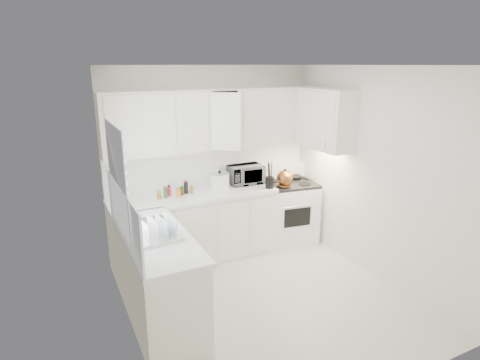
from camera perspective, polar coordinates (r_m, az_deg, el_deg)
floor at (r=4.82m, az=3.82°, el=-16.57°), size 3.20×3.20×0.00m
ceiling at (r=4.06m, az=4.53°, el=16.03°), size 3.20×3.20×0.00m
wall_back at (r=5.65m, az=-4.02°, el=2.78°), size 3.00×0.00×3.00m
wall_front at (r=3.09m, az=19.42°, el=-9.87°), size 3.00×0.00×3.00m
wall_left at (r=3.78m, az=-16.03°, el=-4.74°), size 0.00×3.20×3.20m
wall_right at (r=5.16m, az=18.72°, el=0.63°), size 0.00×3.20×3.20m
window_blinds at (r=4.03m, az=-16.94°, el=0.26°), size 0.06×0.96×1.06m
lower_cabinets_back at (r=5.52m, az=-6.44°, el=-6.93°), size 2.22×0.60×0.90m
lower_cabinets_left at (r=4.37m, az=-11.67°, el=-13.79°), size 0.60×1.60×0.90m
countertop_back at (r=5.34m, az=-6.56°, el=-2.27°), size 2.24×0.64×0.05m
countertop_left at (r=4.15m, az=-11.91°, el=-8.08°), size 0.64×1.62×0.05m
backsplash_back at (r=5.66m, az=-3.97°, el=2.02°), size 2.98×0.02×0.55m
backsplash_left at (r=3.99m, az=-16.34°, el=-4.79°), size 0.02×1.60×0.55m
upper_cabinets_back at (r=5.46m, az=-3.41°, el=4.46°), size 3.00×0.33×0.80m
upper_cabinets_right at (r=5.60m, az=11.84°, el=4.45°), size 0.33×0.90×0.80m
sink at (r=4.42m, az=-13.17°, el=-4.63°), size 0.42×0.38×0.30m
stove at (r=6.05m, az=6.91°, el=-3.41°), size 0.84×0.73×1.18m
tea_kettle at (r=5.69m, az=6.42°, el=0.43°), size 0.33×0.30×0.26m
frying_pan at (r=6.16m, az=7.63°, el=0.58°), size 0.36×0.47×0.04m
microwave at (r=5.73m, az=0.77°, el=1.10°), size 0.49×0.28×0.33m
rice_cooker at (r=5.49m, az=-2.91°, el=0.03°), size 0.30×0.30×0.26m
paper_towel at (r=5.57m, az=-3.56°, el=0.32°), size 0.12×0.12×0.27m
utensil_crock at (r=5.52m, az=4.29°, el=0.78°), size 0.15×0.15×0.39m
dish_rack at (r=4.00m, az=-11.85°, el=-6.75°), size 0.48×0.38×0.25m
spice_left_0 at (r=5.31m, az=-11.74°, el=-1.61°), size 0.06×0.06×0.13m
spice_left_1 at (r=5.24m, az=-10.70°, el=-1.78°), size 0.06×0.06×0.13m
spice_left_2 at (r=5.34m, az=-10.19°, el=-1.40°), size 0.06×0.06×0.13m
spice_left_3 at (r=5.28m, az=-9.14°, el=-1.57°), size 0.06×0.06×0.13m
spice_left_4 at (r=5.38m, az=-8.66°, el=-1.20°), size 0.06×0.06×0.13m
spice_left_5 at (r=5.32m, az=-7.60°, el=-1.35°), size 0.06×0.06×0.13m
spice_left_6 at (r=5.43m, az=-7.15°, el=-0.99°), size 0.06×0.06×0.13m
sauce_right_0 at (r=5.83m, az=1.83°, el=0.64°), size 0.06×0.06×0.19m
sauce_right_1 at (r=5.80m, az=2.59°, el=0.56°), size 0.06×0.06×0.19m
sauce_right_2 at (r=5.88m, az=2.78°, el=0.77°), size 0.06×0.06×0.19m
sauce_right_3 at (r=5.85m, az=3.54°, el=0.69°), size 0.06×0.06×0.19m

